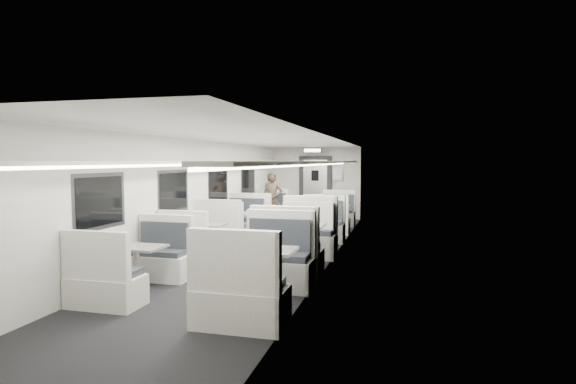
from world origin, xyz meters
The scene contains 19 objects.
room centered at (0.00, 0.00, 1.20)m, with size 3.24×12.24×2.64m.
booth_left_a centered at (-1.00, 3.26, 0.37)m, with size 1.01×2.04×1.09m.
booth_left_b centered at (-1.00, 0.98, 0.37)m, with size 1.03×2.09×1.12m.
booth_left_c centered at (-1.00, -0.70, 0.35)m, with size 0.97×1.97×1.05m.
booth_left_d centered at (-1.00, -3.07, 0.35)m, with size 0.97×1.96×1.05m.
booth_right_a centered at (1.00, 3.62, 0.36)m, with size 0.98×1.99×1.06m.
booth_right_b centered at (1.00, 0.86, 0.37)m, with size 1.03×2.09×1.12m.
booth_right_c centered at (1.00, -0.94, 0.41)m, with size 1.13×2.29×1.22m.
booth_right_d centered at (1.00, -3.22, 0.40)m, with size 1.09×2.21×1.18m.
passenger centered at (-0.72, 3.22, 0.82)m, with size 0.60×0.39×1.65m, color black.
window_a centered at (-1.49, 3.40, 1.35)m, with size 0.02×1.18×0.84m, color black.
window_b centered at (-1.49, 1.20, 1.35)m, with size 0.02×1.18×0.84m, color black.
window_c centered at (-1.49, -1.00, 1.35)m, with size 0.02×1.18×0.84m, color black.
window_d centered at (-1.49, -3.20, 1.35)m, with size 0.02×1.18×0.84m, color black.
luggage_rack_left centered at (-1.24, -0.30, 1.92)m, with size 0.46×10.40×0.09m.
luggage_rack_right centered at (1.24, -0.30, 1.92)m, with size 0.46×10.40×0.09m.
vestibule_door centered at (0.00, 5.93, 1.04)m, with size 1.10×0.13×2.10m.
exit_sign centered at (0.00, 5.44, 2.28)m, with size 0.62×0.12×0.16m.
wall_notice centered at (0.75, 5.92, 1.50)m, with size 0.32×0.02×0.40m, color silver.
Camera 1 is at (2.81, -8.90, 1.95)m, focal length 28.00 mm.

